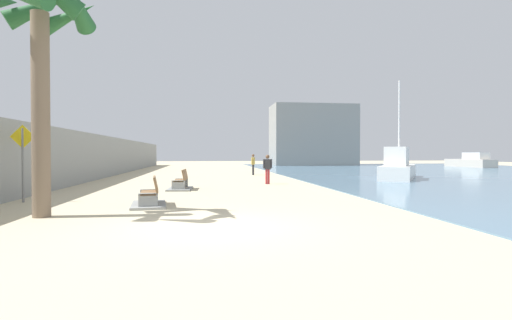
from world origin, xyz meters
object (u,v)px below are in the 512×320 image
object	(u,v)px
person_standing	(268,167)
pedestrian_sign	(23,154)
boat_far_right	(397,164)
person_walking	(253,163)
boat_distant	(398,167)
palm_tree	(41,29)
boat_outer	(471,162)
bench_far	(181,185)
bench_near	(150,199)

from	to	relation	value
person_standing	pedestrian_sign	xyz separation A→B (m)	(-10.02, -6.99, 0.75)
boat_far_right	person_walking	bearing A→B (deg)	-164.32
boat_distant	person_standing	bearing A→B (deg)	-163.15
palm_tree	boat_far_right	bearing A→B (deg)	46.35
boat_outer	boat_distant	xyz separation A→B (m)	(-20.03, -19.78, 0.10)
person_standing	boat_outer	world-z (taller)	boat_outer
palm_tree	bench_far	world-z (taller)	palm_tree
palm_tree	person_standing	distance (m)	13.87
bench_far	person_walking	world-z (taller)	person_walking
boat_outer	boat_far_right	bearing A→B (deg)	-147.75
bench_near	boat_outer	world-z (taller)	boat_outer
boat_far_right	pedestrian_sign	distance (m)	32.13
bench_far	boat_outer	xyz separation A→B (m)	(34.15, 25.38, 0.48)
palm_tree	boat_distant	size ratio (longest dim) A/B	0.98
palm_tree	bench_near	bearing A→B (deg)	36.86
bench_far	boat_distant	xyz separation A→B (m)	(14.11, 5.60, 0.59)
boat_far_right	palm_tree	bearing A→B (deg)	-133.65
boat_outer	boat_far_right	distance (m)	17.30
person_walking	pedestrian_sign	size ratio (longest dim) A/B	0.61
palm_tree	pedestrian_sign	distance (m)	5.31
bench_far	boat_distant	size ratio (longest dim) A/B	0.31
person_standing	bench_near	bearing A→B (deg)	-122.26
palm_tree	bench_near	size ratio (longest dim) A/B	3.10
person_standing	boat_far_right	world-z (taller)	boat_far_right
bench_far	person_standing	size ratio (longest dim) A/B	1.29
person_standing	boat_outer	distance (m)	37.12
palm_tree	bench_far	xyz separation A→B (m)	(3.30, 7.76, -4.92)
boat_far_right	pedestrian_sign	bearing A→B (deg)	-140.60
palm_tree	person_walking	xyz separation A→B (m)	(8.37, 19.86, -4.16)
person_standing	boat_outer	xyz separation A→B (m)	(29.43, 22.63, -0.26)
boat_distant	pedestrian_sign	distance (m)	21.79
person_walking	boat_outer	xyz separation A→B (m)	(29.07, 13.29, -0.27)
person_walking	person_standing	world-z (taller)	person_walking
person_standing	boat_distant	xyz separation A→B (m)	(9.40, 2.85, -0.16)
bench_far	bench_near	bearing A→B (deg)	-96.75
boat_far_right	pedestrian_sign	world-z (taller)	pedestrian_sign
palm_tree	person_standing	world-z (taller)	palm_tree
bench_far	boat_distant	distance (m)	15.20
person_standing	pedestrian_sign	size ratio (longest dim) A/B	0.60
palm_tree	person_walking	bearing A→B (deg)	67.15
boat_outer	boat_distant	bearing A→B (deg)	-135.36
palm_tree	pedestrian_sign	world-z (taller)	palm_tree
person_standing	pedestrian_sign	distance (m)	12.24
bench_far	person_walking	size ratio (longest dim) A/B	1.27
bench_near	boat_far_right	bearing A→B (deg)	47.39
person_standing	boat_outer	size ratio (longest dim) A/B	0.24
palm_tree	pedestrian_sign	xyz separation A→B (m)	(-2.01, 3.53, -3.43)
bench_far	pedestrian_sign	size ratio (longest dim) A/B	0.78
boat_distant	boat_far_right	distance (m)	11.85
boat_distant	boat_outer	bearing A→B (deg)	44.64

